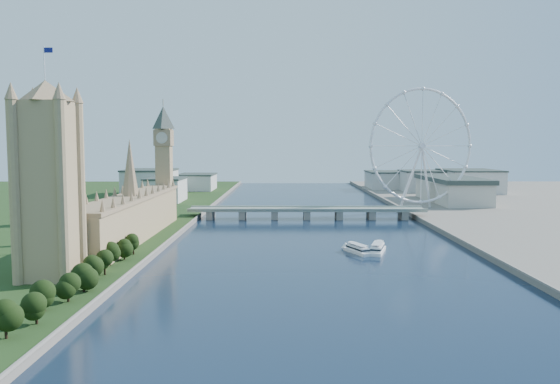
{
  "coord_description": "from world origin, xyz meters",
  "views": [
    {
      "loc": [
        -21.63,
        -206.24,
        67.81
      ],
      "look_at": [
        -24.39,
        210.0,
        32.7
      ],
      "focal_mm": 35.0,
      "sensor_mm": 36.0,
      "label": 1
    }
  ],
  "objects_px": {
    "tour_boat_far": "(377,253)",
    "victoria_tower": "(48,174)",
    "london_eye": "(422,146)",
    "tour_boat_near": "(358,253)"
  },
  "relations": [
    {
      "from": "victoria_tower",
      "to": "tour_boat_near",
      "type": "distance_m",
      "value": 187.64
    },
    {
      "from": "london_eye",
      "to": "tour_boat_near",
      "type": "relative_size",
      "value": 4.34
    },
    {
      "from": "victoria_tower",
      "to": "tour_boat_far",
      "type": "bearing_deg",
      "value": 25.37
    },
    {
      "from": "tour_boat_near",
      "to": "tour_boat_far",
      "type": "height_order",
      "value": "tour_boat_far"
    },
    {
      "from": "victoria_tower",
      "to": "tour_boat_far",
      "type": "distance_m",
      "value": 199.39
    },
    {
      "from": "victoria_tower",
      "to": "london_eye",
      "type": "xyz_separation_m",
      "value": [
        254.98,
        300.08,
        13.03
      ]
    },
    {
      "from": "london_eye",
      "to": "tour_boat_far",
      "type": "distance_m",
      "value": 242.29
    },
    {
      "from": "tour_boat_far",
      "to": "victoria_tower",
      "type": "bearing_deg",
      "value": -137.75
    },
    {
      "from": "victoria_tower",
      "to": "tour_boat_near",
      "type": "height_order",
      "value": "victoria_tower"
    },
    {
      "from": "tour_boat_near",
      "to": "victoria_tower",
      "type": "bearing_deg",
      "value": -176.17
    }
  ]
}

